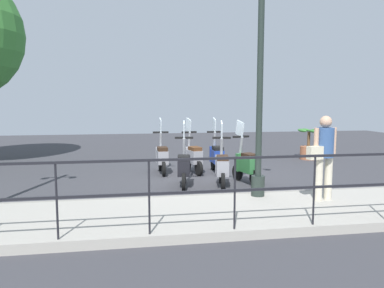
% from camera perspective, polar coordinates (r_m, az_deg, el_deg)
% --- Properties ---
extents(ground_plane, '(28.00, 28.00, 0.00)m').
position_cam_1_polar(ground_plane, '(9.75, 3.11, -5.34)').
color(ground_plane, '#38383D').
extents(promenade_walkway, '(2.20, 20.00, 0.15)m').
position_cam_1_polar(promenade_walkway, '(6.78, 9.05, -10.08)').
color(promenade_walkway, '#A39E93').
rests_on(promenade_walkway, ground_plane).
extents(fence_railing, '(0.04, 16.03, 1.07)m').
position_cam_1_polar(fence_railing, '(5.63, 12.61, -5.01)').
color(fence_railing, black).
rests_on(fence_railing, promenade_walkway).
extents(lamp_post_near, '(0.26, 0.90, 4.71)m').
position_cam_1_polar(lamp_post_near, '(7.34, 10.30, 8.35)').
color(lamp_post_near, '#232D28').
rests_on(lamp_post_near, promenade_walkway).
extents(pedestrian_with_bag, '(0.38, 0.64, 1.59)m').
position_cam_1_polar(pedestrian_with_bag, '(7.37, 19.46, -1.06)').
color(pedestrian_with_bag, beige).
rests_on(pedestrian_with_bag, promenade_walkway).
extents(potted_palm, '(1.06, 0.66, 1.05)m').
position_cam_1_polar(potted_palm, '(13.55, 17.33, -0.36)').
color(potted_palm, '#9E5B3D').
rests_on(potted_palm, ground_plane).
extents(scooter_near_0, '(1.21, 0.51, 1.54)m').
position_cam_1_polar(scooter_near_0, '(9.21, 8.29, -3.05)').
color(scooter_near_0, black).
rests_on(scooter_near_0, ground_plane).
extents(scooter_near_1, '(1.22, 0.48, 1.54)m').
position_cam_1_polar(scooter_near_1, '(8.83, 4.60, -3.41)').
color(scooter_near_1, black).
rests_on(scooter_near_1, ground_plane).
extents(scooter_near_2, '(1.23, 0.46, 1.54)m').
position_cam_1_polar(scooter_near_2, '(8.81, -1.24, -3.41)').
color(scooter_near_2, black).
rests_on(scooter_near_2, ground_plane).
extents(scooter_far_0, '(1.23, 0.44, 1.54)m').
position_cam_1_polar(scooter_far_0, '(10.55, 3.76, -1.77)').
color(scooter_far_0, black).
rests_on(scooter_far_0, ground_plane).
extents(scooter_far_1, '(1.22, 0.51, 1.54)m').
position_cam_1_polar(scooter_far_1, '(10.43, 0.14, -1.85)').
color(scooter_far_1, black).
rests_on(scooter_far_1, ground_plane).
extents(scooter_far_2, '(1.23, 0.44, 1.54)m').
position_cam_1_polar(scooter_far_2, '(10.41, -4.60, -1.89)').
color(scooter_far_2, black).
rests_on(scooter_far_2, ground_plane).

